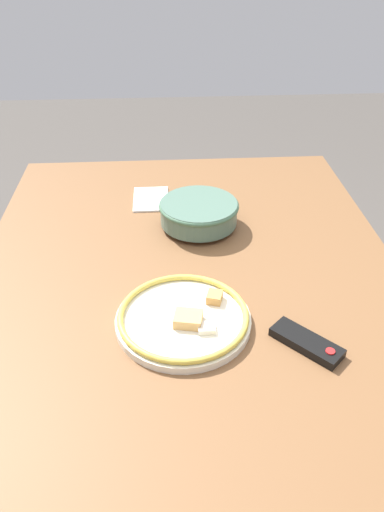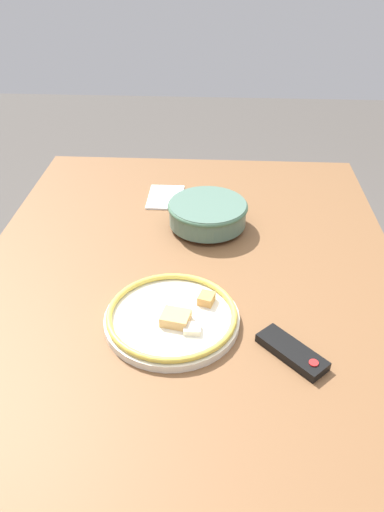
{
  "view_description": "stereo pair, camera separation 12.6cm",
  "coord_description": "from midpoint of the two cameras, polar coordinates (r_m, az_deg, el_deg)",
  "views": [
    {
      "loc": [
        1.03,
        -0.06,
        1.53
      ],
      "look_at": [
        -0.0,
        0.01,
        0.81
      ],
      "focal_mm": 35.0,
      "sensor_mm": 36.0,
      "label": 1
    },
    {
      "loc": [
        1.03,
        0.07,
        1.53
      ],
      "look_at": [
        -0.0,
        0.01,
        0.81
      ],
      "focal_mm": 35.0,
      "sensor_mm": 36.0,
      "label": 2
    }
  ],
  "objects": [
    {
      "name": "noodle_bowl",
      "position": [
        1.44,
        -1.74,
        4.91
      ],
      "size": [
        0.23,
        0.23,
        0.08
      ],
      "color": "#4C6B5B",
      "rests_on": "dining_table"
    },
    {
      "name": "folded_napkin",
      "position": [
        1.61,
        -6.97,
        6.41
      ],
      "size": [
        0.16,
        0.11,
        0.01
      ],
      "color": "white",
      "rests_on": "dining_table"
    },
    {
      "name": "dining_table",
      "position": [
        1.33,
        -3.08,
        -4.35
      ],
      "size": [
        1.39,
        1.09,
        0.78
      ],
      "color": "brown",
      "rests_on": "ground_plane"
    },
    {
      "name": "tv_remote",
      "position": [
        1.08,
        9.69,
        -9.86
      ],
      "size": [
        0.15,
        0.15,
        0.02
      ],
      "rotation": [
        0.0,
        0.0,
        5.48
      ],
      "color": "black",
      "rests_on": "dining_table"
    },
    {
      "name": "food_plate",
      "position": [
        1.11,
        -4.22,
        -7.23
      ],
      "size": [
        0.3,
        0.3,
        0.04
      ],
      "color": "silver",
      "rests_on": "dining_table"
    },
    {
      "name": "ground_plane",
      "position": [
        1.85,
        -2.37,
        -21.4
      ],
      "size": [
        8.0,
        8.0,
        0.0
      ],
      "primitive_type": "plane",
      "color": "#4C4742"
    }
  ]
}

